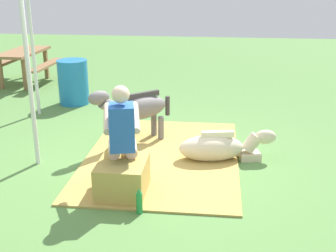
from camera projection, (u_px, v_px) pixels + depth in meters
name	position (u px, v px, depth m)	size (l,w,h in m)	color
ground_plane	(154.00, 164.00, 5.95)	(24.00, 24.00, 0.00)	#568442
hay_patch	(162.00, 157.00, 6.16)	(2.97, 2.09, 0.02)	tan
hay_bale	(123.00, 178.00, 5.11)	(0.64, 0.55, 0.40)	tan
person_seated	(122.00, 133.00, 5.10)	(0.71, 0.51, 1.28)	beige
pony_standing	(136.00, 109.00, 6.49)	(1.01, 1.11, 0.90)	slate
pony_lying	(218.00, 147.00, 6.02)	(0.56, 1.36, 0.42)	beige
soda_bottle	(139.00, 201.00, 4.71)	(0.07, 0.07, 0.29)	#268C3F
water_barrel	(73.00, 82.00, 8.52)	(0.57, 0.57, 0.85)	#1E72B2
tent_pole_left	(29.00, 79.00, 5.59)	(0.06, 0.06, 2.33)	silver
tent_pole_right	(33.00, 50.00, 7.64)	(0.06, 0.06, 2.33)	silver
picnic_bench	(23.00, 58.00, 9.99)	(1.56, 1.37, 0.75)	olive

